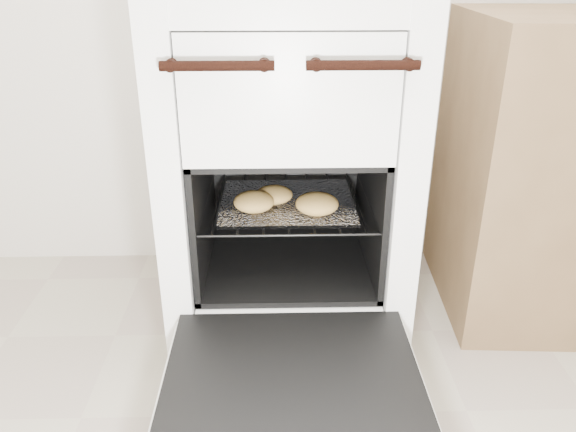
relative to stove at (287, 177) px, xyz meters
name	(u,v)px	position (x,y,z in m)	size (l,w,h in m)	color
stove	(287,177)	(0.00, 0.00, 0.00)	(0.65, 0.73, 1.00)	white
oven_door	(292,376)	(0.00, -0.55, -0.27)	(0.59, 0.46, 0.04)	black
oven_rack	(287,201)	(0.00, -0.07, -0.05)	(0.48, 0.46, 0.01)	black
foil_sheet	(287,202)	(0.00, -0.09, -0.04)	(0.37, 0.33, 0.01)	white
baked_rolls	(284,200)	(-0.01, -0.15, -0.01)	(0.32, 0.22, 0.05)	tan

